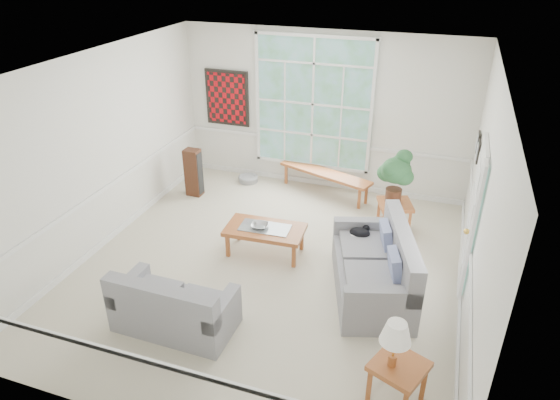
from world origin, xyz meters
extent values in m
cube|color=beige|center=(0.00, 0.00, -0.01)|extent=(5.50, 6.00, 0.01)
cube|color=white|center=(0.00, 0.00, 3.00)|extent=(5.50, 6.00, 0.02)
cube|color=silver|center=(0.00, 3.00, 1.50)|extent=(5.50, 0.02, 3.00)
cube|color=silver|center=(0.00, -3.00, 1.50)|extent=(5.50, 0.02, 3.00)
cube|color=silver|center=(-2.75, 0.00, 1.50)|extent=(0.02, 6.00, 3.00)
cube|color=silver|center=(2.75, 0.00, 1.50)|extent=(0.02, 6.00, 3.00)
cube|color=white|center=(-0.20, 2.96, 1.65)|extent=(2.30, 0.08, 2.40)
cube|color=white|center=(2.71, 0.60, 1.05)|extent=(0.08, 0.90, 2.10)
cube|color=white|center=(2.71, -0.03, 1.15)|extent=(0.08, 0.26, 1.90)
cube|color=#660C0F|center=(-1.95, 2.95, 1.60)|extent=(0.90, 0.06, 1.10)
cube|color=black|center=(2.71, 1.75, 1.55)|extent=(0.04, 0.26, 0.32)
cube|color=black|center=(2.71, 2.15, 1.55)|extent=(0.04, 0.26, 0.32)
cube|color=gray|center=(1.54, -0.11, 0.49)|extent=(1.44, 2.02, 0.99)
cube|color=gray|center=(-0.67, -1.60, 0.40)|extent=(1.50, 0.79, 0.80)
cube|color=#9E5126|center=(-0.19, 0.33, 0.22)|extent=(1.24, 0.72, 0.45)
imported|color=gray|center=(-0.27, 0.31, 0.49)|extent=(0.34, 0.34, 0.08)
cube|color=#9E5126|center=(0.17, 2.65, 0.22)|extent=(1.91, 0.98, 0.44)
cube|color=#9E5126|center=(1.61, 1.66, 0.26)|extent=(0.68, 0.68, 0.53)
cube|color=#9E5126|center=(2.11, -1.87, 0.26)|extent=(0.67, 0.67, 0.53)
cylinder|color=gray|center=(-1.43, 2.65, 0.06)|extent=(0.49, 0.49, 0.12)
cube|color=#402013|center=(-2.18, 1.78, 0.46)|extent=(0.29, 0.23, 0.92)
ellipsoid|color=black|center=(1.24, 0.47, 0.58)|extent=(0.35, 0.28, 0.14)
camera|label=1|loc=(2.17, -5.80, 4.39)|focal=32.00mm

